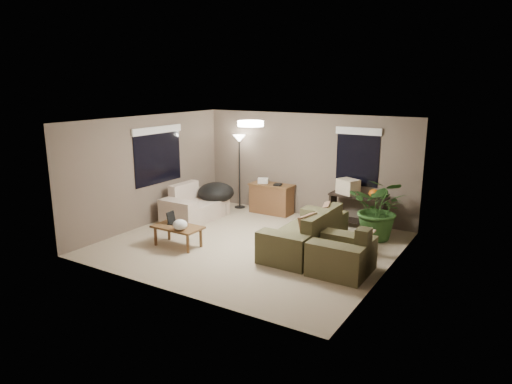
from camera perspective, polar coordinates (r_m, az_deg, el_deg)
The scene contains 20 objects.
room_shell at distance 9.01m, azimuth -0.67°, elevation 0.98°, with size 5.50×5.50×5.50m.
main_sofa at distance 8.97m, azimuth 6.39°, elevation -5.51°, with size 0.95×2.20×0.85m.
throw_pillows at distance 8.76m, azimuth 7.96°, elevation -3.58°, with size 0.35×1.39×0.47m.
loveseat at distance 11.05m, azimuth -7.74°, elevation -1.87°, with size 0.90×1.60×0.85m.
armchair at distance 8.06m, azimuth 10.77°, elevation -7.88°, with size 0.95×1.00×0.85m.
coffee_table at distance 9.26m, azimuth -9.76°, elevation -4.59°, with size 1.00×0.55×0.42m.
laptop at distance 9.40m, azimuth -10.16°, elevation -3.55°, with size 0.38×0.28×0.24m.
plastic_bag at distance 8.98m, azimuth -9.47°, elevation -4.06°, with size 0.29×0.26×0.21m, color white.
desk at distance 11.42m, azimuth 1.96°, elevation -0.82°, with size 1.10×0.50×0.75m.
desk_papers at distance 11.39m, azimuth 1.26°, elevation 1.33°, with size 0.72×0.32×0.12m.
console_table at distance 10.53m, azimuth 12.59°, elevation -2.06°, with size 1.30×0.40×0.75m.
pumpkin at distance 10.33m, azimuth 14.53°, elevation -0.15°, with size 0.22×0.22×0.18m, color orange.
cardboard_box at distance 10.49m, azimuth 11.43°, elevation 0.66°, with size 0.45×0.34×0.34m, color beige.
papasan_chair at distance 11.38m, azimuth -5.02°, elevation -0.47°, with size 1.04×1.04×0.80m.
floor_lamp at distance 11.71m, azimuth -2.10°, elevation 5.62°, with size 0.32×0.32×1.91m.
ceiling_fixture at distance 8.83m, azimuth -0.69°, elevation 8.54°, with size 0.50×0.50×0.10m, color white.
houseplant at distance 9.82m, azimuth 15.19°, elevation -2.84°, with size 1.20×1.33×1.04m, color #2D5923.
cat_scratching_post at distance 8.95m, azimuth 13.82°, elevation -6.41°, with size 0.32×0.32×0.50m.
window_left at distance 10.82m, azimuth -12.18°, elevation 5.67°, with size 0.05×1.56×1.33m.
window_back at distance 10.58m, azimuth 12.62°, elevation 5.49°, with size 1.06×0.05×1.33m.
Camera 1 is at (4.69, -7.44, 3.21)m, focal length 32.00 mm.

